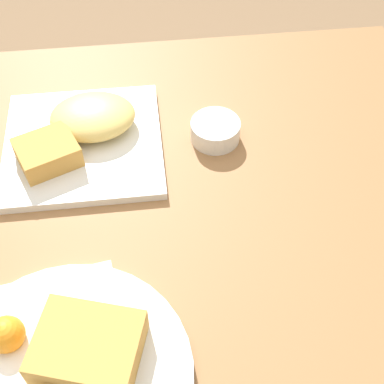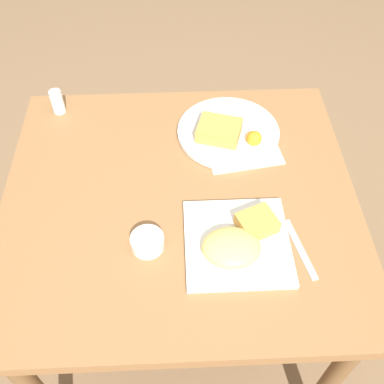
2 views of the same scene
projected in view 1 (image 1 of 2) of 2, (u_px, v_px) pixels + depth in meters
dining_table at (177, 249)px, 0.84m from camera, size 0.92×0.85×0.73m
menu_card at (43, 360)px, 0.63m from camera, size 0.24×0.26×0.00m
plate_square_near at (82, 134)px, 0.85m from camera, size 0.25×0.25×0.06m
plate_oval_far at (66, 372)px, 0.61m from camera, size 0.30×0.30×0.05m
sauce_ramekin at (215, 130)px, 0.86m from camera, size 0.08×0.08×0.03m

